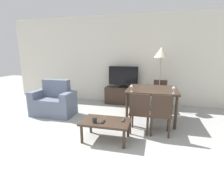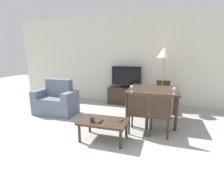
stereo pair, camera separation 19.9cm
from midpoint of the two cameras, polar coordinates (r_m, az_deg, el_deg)
name	(u,v)px [view 1 (the left image)]	position (r m, az deg, el deg)	size (l,w,h in m)	color
ground_plane	(48,178)	(2.62, -22.44, -23.66)	(18.00, 18.00, 0.00)	#9E9E99
wall_back	(116,60)	(5.68, 0.41, 11.67)	(7.25, 0.06, 2.70)	silver
armchair	(54,102)	(4.77, -19.59, -1.98)	(1.07, 0.61, 0.90)	slate
tv_stand	(123,95)	(5.50, 2.56, 0.16)	(1.10, 0.39, 0.53)	#38281E
tv	(123,77)	(5.40, 2.62, 6.22)	(0.90, 0.32, 0.65)	black
coffee_table	(106,123)	(3.19, -3.89, -8.86)	(0.87, 0.55, 0.37)	#38281E
dining_table	(152,92)	(4.18, 11.61, 1.22)	(1.14, 1.08, 0.75)	#38281E
dining_chair_near	(140,111)	(3.43, 7.38, -4.88)	(0.40, 0.40, 0.83)	#38281E
dining_chair_far	(160,93)	(5.04, 14.26, 0.81)	(0.40, 0.40, 0.83)	#38281E
dining_chair_near_right	(161,113)	(3.41, 14.07, -5.30)	(0.40, 0.40, 0.83)	#38281E
floor_lamp	(161,55)	(5.00, 14.69, 12.93)	(0.39, 0.39, 1.73)	gray
remote_primary	(103,122)	(3.10, -4.81, -8.41)	(0.04, 0.15, 0.02)	black
remote_secondary	(123,120)	(3.17, 1.79, -7.87)	(0.04, 0.15, 0.02)	#38383D
cup_white_near	(95,120)	(3.09, -7.58, -7.82)	(0.08, 0.08, 0.10)	black
wine_glass_left	(174,89)	(3.74, 18.09, 2.31)	(0.07, 0.07, 0.15)	silver
wine_glass_center	(132,87)	(3.74, 4.91, 2.93)	(0.07, 0.07, 0.15)	silver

